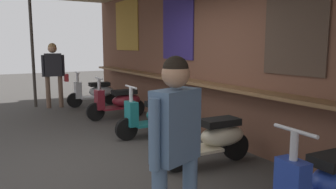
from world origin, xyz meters
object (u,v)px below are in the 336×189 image
Objects in this scene: shopper_browsing at (175,137)px; scooter_teal at (155,115)px; scooter_silver at (95,92)px; scooter_maroon at (120,101)px; shopper_with_handbag at (54,68)px; scooter_blue at (329,183)px; scooter_cream at (213,138)px.

scooter_teal is at bearing 135.17° from shopper_browsing.
scooter_silver is 0.88× the size of shopper_browsing.
scooter_maroon is at bearing -89.48° from scooter_teal.
shopper_with_handbag is at bearing -63.72° from scooter_maroon.
scooter_maroon and scooter_teal have the same top height.
scooter_cream is at bearing -86.10° from scooter_blue.
shopper_browsing reaches higher than scooter_cream.
scooter_blue is (1.77, -0.00, 0.00)m from scooter_cream.
scooter_teal and scooter_cream have the same top height.
scooter_silver is 5.29m from scooter_cream.
scooter_maroon is at bearing -87.20° from scooter_cream.
shopper_with_handbag reaches higher than scooter_teal.
scooter_cream is 1.77m from scooter_blue.
shopper_browsing reaches higher than scooter_blue.
scooter_teal is (1.77, -0.00, 0.00)m from scooter_maroon.
scooter_maroon is 0.88× the size of shopper_browsing.
scooter_teal is at bearing -87.20° from scooter_cream.
shopper_browsing is (7.04, -0.47, -0.10)m from shopper_with_handbag.
scooter_maroon is (1.81, 0.00, 0.00)m from scooter_silver.
scooter_cream is 0.88× the size of shopper_browsing.
scooter_cream and scooter_blue have the same top height.
shopper_with_handbag is (-7.35, -1.03, 0.68)m from scooter_blue.
scooter_blue is at bearing 58.81° from shopper_browsing.
scooter_maroon is 5.26m from scooter_blue.
scooter_blue is at bearing 90.12° from scooter_maroon.
shopper_with_handbag is at bearing -74.58° from scooter_teal.
scooter_silver is 0.81× the size of shopper_with_handbag.
shopper_with_handbag is at bearing 156.67° from shopper_browsing.
scooter_silver is 1.00× the size of scooter_blue.
shopper_with_handbag reaches higher than scooter_maroon.
shopper_with_handbag reaches higher than scooter_silver.
shopper_browsing is (6.75, -1.50, 0.58)m from scooter_silver.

